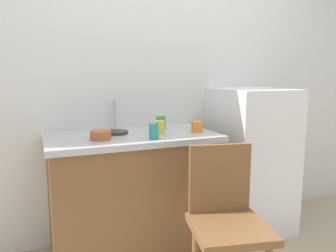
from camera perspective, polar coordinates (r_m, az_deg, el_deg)
name	(u,v)px	position (r m, az deg, el deg)	size (l,w,h in m)	color
back_wall	(152,76)	(2.70, -2.72, 8.48)	(4.80, 0.10, 2.52)	silver
cabinet_base	(133,197)	(2.44, -6.01, -11.95)	(1.12, 0.60, 0.83)	brown
countertop	(132,137)	(2.32, -6.19, -1.89)	(1.16, 0.64, 0.04)	#B7B7BC
faucet	(115,114)	(2.53, -9.07, 1.95)	(0.02, 0.02, 0.22)	#B7B7BC
refrigerator	(251,160)	(2.84, 14.01, -5.65)	(0.55, 0.58, 1.16)	white
chair	(226,219)	(1.93, 9.90, -15.31)	(0.47, 0.47, 0.89)	brown
terracotta_bowl	(101,135)	(2.16, -11.41, -1.53)	(0.13, 0.13, 0.06)	#B25B33
hotplate	(116,132)	(2.35, -8.90, -1.08)	(0.17, 0.17, 0.02)	#2D2D2D
cup_teal	(154,131)	(2.14, -2.43, -0.87)	(0.06, 0.06, 0.10)	teal
cup_green	(161,123)	(2.51, -1.22, 0.57)	(0.07, 0.07, 0.10)	green
cup_yellow	(159,128)	(2.30, -1.59, -0.27)	(0.08, 0.08, 0.09)	yellow
cup_orange	(197,127)	(2.39, 4.94, -0.13)	(0.08, 0.08, 0.08)	orange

